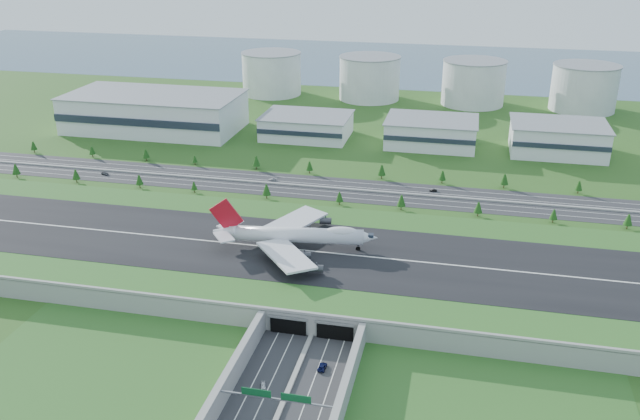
% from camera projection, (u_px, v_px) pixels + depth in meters
% --- Properties ---
extents(ground, '(1200.00, 1200.00, 0.00)m').
position_uv_depth(ground, '(339.00, 271.00, 285.23)').
color(ground, '#255119').
rests_on(ground, ground).
extents(airfield_deck, '(520.00, 100.00, 9.20)m').
position_uv_depth(airfield_deck, '(339.00, 263.00, 283.56)').
color(airfield_deck, gray).
rests_on(airfield_deck, ground).
extents(underpass_road, '(38.80, 120.40, 8.00)m').
position_uv_depth(underpass_road, '(272.00, 419.00, 194.41)').
color(underpass_road, '#28282B').
rests_on(underpass_road, ground).
extents(sign_gantry_near, '(38.70, 0.70, 9.80)m').
position_uv_depth(sign_gantry_near, '(276.00, 400.00, 196.99)').
color(sign_gantry_near, gray).
rests_on(sign_gantry_near, ground).
extents(north_expressway, '(560.00, 36.00, 0.12)m').
position_uv_depth(north_expressway, '(372.00, 192.00, 370.72)').
color(north_expressway, '#28282B').
rests_on(north_expressway, ground).
extents(tree_row, '(508.11, 48.70, 8.40)m').
position_uv_depth(tree_row, '(378.00, 184.00, 368.89)').
color(tree_row, '#3D2819').
rests_on(tree_row, ground).
extents(hangar_west, '(120.00, 60.00, 25.00)m').
position_uv_depth(hangar_west, '(155.00, 112.00, 481.09)').
color(hangar_west, silver).
rests_on(hangar_west, ground).
extents(hangar_mid_a, '(58.00, 42.00, 15.00)m').
position_uv_depth(hangar_mid_a, '(307.00, 126.00, 465.41)').
color(hangar_mid_a, silver).
rests_on(hangar_mid_a, ground).
extents(hangar_mid_b, '(58.00, 42.00, 17.00)m').
position_uv_depth(hangar_mid_b, '(431.00, 132.00, 447.94)').
color(hangar_mid_b, silver).
rests_on(hangar_mid_b, ground).
extents(hangar_mid_c, '(58.00, 42.00, 19.00)m').
position_uv_depth(hangar_mid_c, '(558.00, 138.00, 431.47)').
color(hangar_mid_c, silver).
rests_on(hangar_mid_c, ground).
extents(fuel_tank_a, '(50.00, 50.00, 35.00)m').
position_uv_depth(fuel_tank_a, '(272.00, 74.00, 581.62)').
color(fuel_tank_a, silver).
rests_on(fuel_tank_a, ground).
extents(fuel_tank_b, '(50.00, 50.00, 35.00)m').
position_uv_depth(fuel_tank_b, '(369.00, 78.00, 564.53)').
color(fuel_tank_b, silver).
rests_on(fuel_tank_b, ground).
extents(fuel_tank_c, '(50.00, 50.00, 35.00)m').
position_uv_depth(fuel_tank_c, '(473.00, 83.00, 547.44)').
color(fuel_tank_c, silver).
rests_on(fuel_tank_c, ground).
extents(fuel_tank_d, '(50.00, 50.00, 35.00)m').
position_uv_depth(fuel_tank_d, '(584.00, 88.00, 530.35)').
color(fuel_tank_d, silver).
rests_on(fuel_tank_d, ground).
extents(bay_water, '(1200.00, 260.00, 0.06)m').
position_uv_depth(bay_water, '(426.00, 64.00, 717.26)').
color(bay_water, '#39576E').
rests_on(bay_water, ground).
extents(boeing_747, '(70.97, 66.66, 22.01)m').
position_uv_depth(boeing_747, '(295.00, 235.00, 285.18)').
color(boeing_747, silver).
rests_on(boeing_747, airfield_deck).
extents(car_0, '(2.75, 4.26, 1.35)m').
position_uv_depth(car_0, '(263.00, 385.00, 213.09)').
color(car_0, silver).
rests_on(car_0, ground).
extents(car_2, '(2.62, 5.35, 1.46)m').
position_uv_depth(car_2, '(322.00, 367.00, 221.93)').
color(car_2, '#0B1038').
rests_on(car_2, ground).
extents(car_4, '(5.39, 3.42, 1.71)m').
position_uv_depth(car_4, '(105.00, 173.00, 395.83)').
color(car_4, '#56565B').
rests_on(car_4, ground).
extents(car_5, '(4.29, 2.27, 1.35)m').
position_uv_depth(car_5, '(433.00, 190.00, 370.78)').
color(car_5, black).
rests_on(car_5, ground).
extents(car_7, '(4.95, 3.58, 1.33)m').
position_uv_depth(car_7, '(272.00, 179.00, 386.98)').
color(car_7, silver).
rests_on(car_7, ground).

